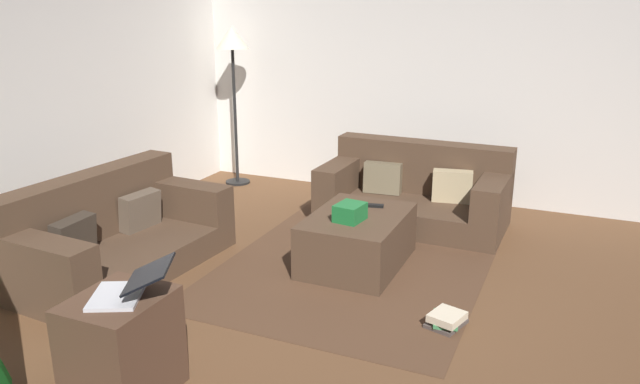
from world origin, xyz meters
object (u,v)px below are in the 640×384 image
Objects in this scene: side_table at (122,348)px; laptop at (129,288)px; book_stack at (446,319)px; ottoman at (357,240)px; couch_left at (112,235)px; tv_remote at (374,206)px; corner_lamp at (232,50)px; couch_right at (416,193)px; gift_box at (350,212)px.

side_table is 0.35m from laptop.
book_stack is (1.42, -1.41, -0.24)m from side_table.
ottoman is 2.19m from laptop.
couch_left is at bearing 115.70° from ottoman.
couch_left is at bearing 92.88° from book_stack.
corner_lamp reaches higher than tv_remote.
book_stack is (-1.88, -0.73, -0.23)m from couch_right.
corner_lamp is at bearing 51.72° from book_stack.
tv_remote is at bearing -9.26° from gift_box.
tv_remote is at bearing 124.89° from couch_left.
laptop is at bearing 166.63° from gift_box.
side_table is (-2.36, 0.58, -0.14)m from tv_remote.
couch_right is 3.35m from laptop.
tv_remote is at bearing -12.71° from laptop.
couch_right is 3.37m from side_table.
tv_remote is at bearing 41.29° from book_stack.
corner_lamp reaches higher than couch_right.
couch_right is 7.49× the size of gift_box.
tv_remote is (0.24, -0.05, 0.22)m from ottoman.
ottoman is at bearing -14.13° from side_table.
corner_lamp is at bearing 22.47° from side_table.
couch_left is 2.79m from corner_lamp.
laptop is 4.16m from corner_lamp.
laptop is 1.62× the size of book_stack.
corner_lamp is at bearing 49.36° from gift_box.
couch_left reaches higher than book_stack.
laptop is (-1.95, 0.46, 0.15)m from gift_box.
corner_lamp reaches higher than laptop.
corner_lamp is (2.34, 2.97, 1.47)m from book_stack.
tv_remote is at bearing -13.89° from side_table.
laptop reaches higher than ottoman.
couch_right is 1.35m from gift_box.
side_table reaches higher than gift_box.
couch_left is 1.82m from laptop.
laptop is (0.03, -0.06, 0.34)m from side_table.
couch_left is 11.21× the size of tv_remote.
side_table is 4.25m from corner_lamp.
side_table is 1.88× the size of book_stack.
couch_left is at bearing 45.04° from laptop.
laptop reaches higher than side_table.
couch_left is 1.93m from ottoman.
laptop is at bearing -156.63° from corner_lamp.
tv_remote is 0.28× the size of side_table.
couch_right is at bearing -7.45° from ottoman.
book_stack is (-0.56, -0.89, -0.44)m from gift_box.
book_stack is at bearing -151.65° from tv_remote.
couch_left is 1.04× the size of couch_right.
couch_right is 2.03m from book_stack.
ottoman is 1.68× the size of side_table.
gift_box is 0.74× the size of book_stack.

